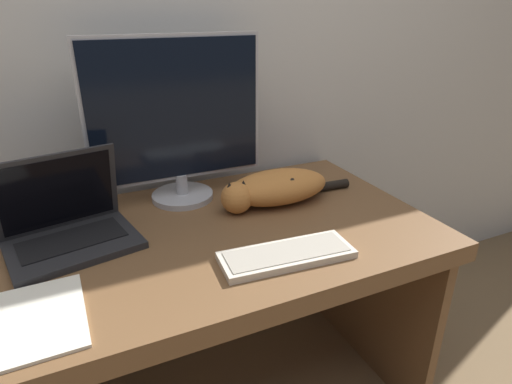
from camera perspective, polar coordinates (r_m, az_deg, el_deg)
The scene contains 8 objects.
wall_back at distance 1.56m, azimuth -14.69°, elevation 21.67°, with size 6.40×0.06×2.60m.
desk at distance 1.36m, azimuth -7.66°, elevation -11.08°, with size 1.43×0.78×0.72m.
monitor at distance 1.42m, azimuth -10.51°, elevation 9.34°, with size 0.58×0.21×0.54m.
laptop at distance 1.30m, azimuth -23.71°, elevation -4.40°, with size 0.38×0.30×0.25m.
external_keyboard at distance 1.15m, azimuth 4.13°, elevation -8.36°, with size 0.37×0.16×0.02m.
cat at distance 1.43m, azimuth 2.48°, elevation 0.64°, with size 0.50×0.19×0.11m.
paper_notepad at distance 1.06m, azimuth -27.52°, elevation -14.91°, with size 0.21×0.27×0.01m.
small_toy at distance 1.57m, azimuth 2.81°, elevation 1.53°, with size 0.05×0.05×0.05m.
Camera 1 is at (-0.30, -0.69, 1.34)m, focal length 30.00 mm.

